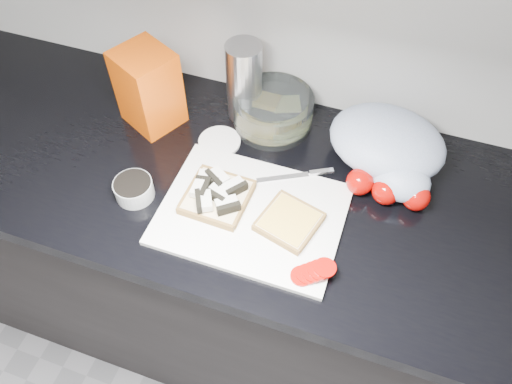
% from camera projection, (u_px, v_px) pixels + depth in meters
% --- Properties ---
extents(base_cabinet, '(3.50, 0.60, 0.86)m').
position_uv_depth(base_cabinet, '(247.00, 272.00, 1.55)').
color(base_cabinet, black).
rests_on(base_cabinet, ground).
extents(countertop, '(3.50, 0.64, 0.04)m').
position_uv_depth(countertop, '(244.00, 182.00, 1.20)').
color(countertop, black).
rests_on(countertop, base_cabinet).
extents(cutting_board, '(0.40, 0.30, 0.01)m').
position_uv_depth(cutting_board, '(252.00, 214.00, 1.11)').
color(cutting_board, white).
rests_on(cutting_board, countertop).
extents(bread_left, '(0.15, 0.15, 0.04)m').
position_uv_depth(bread_left, '(217.00, 195.00, 1.11)').
color(bread_left, beige).
rests_on(bread_left, cutting_board).
extents(bread_right, '(0.15, 0.15, 0.02)m').
position_uv_depth(bread_right, '(289.00, 222.00, 1.08)').
color(bread_right, beige).
rests_on(bread_right, cutting_board).
extents(tomato_slices, '(0.10, 0.08, 0.02)m').
position_uv_depth(tomato_slices, '(313.00, 272.00, 1.00)').
color(tomato_slices, '#A20803').
rests_on(tomato_slices, cutting_board).
extents(knife, '(0.17, 0.10, 0.01)m').
position_uv_depth(knife, '(305.00, 174.00, 1.17)').
color(knife, silver).
rests_on(knife, cutting_board).
extents(seed_tub, '(0.09, 0.09, 0.05)m').
position_uv_depth(seed_tub, '(134.00, 188.00, 1.13)').
color(seed_tub, '#A6ABAB').
rests_on(seed_tub, countertop).
extents(tub_lid, '(0.12, 0.12, 0.01)m').
position_uv_depth(tub_lid, '(220.00, 142.00, 1.25)').
color(tub_lid, white).
rests_on(tub_lid, countertop).
extents(glass_bowl, '(0.20, 0.20, 0.08)m').
position_uv_depth(glass_bowl, '(273.00, 111.00, 1.26)').
color(glass_bowl, silver).
rests_on(glass_bowl, countertop).
extents(bread_bag, '(0.17, 0.17, 0.20)m').
position_uv_depth(bread_bag, '(149.00, 88.00, 1.22)').
color(bread_bag, '#E55003').
rests_on(bread_bag, countertop).
extents(steel_canister, '(0.09, 0.09, 0.21)m').
position_uv_depth(steel_canister, '(244.00, 82.00, 1.23)').
color(steel_canister, '#A9A9AD').
rests_on(steel_canister, countertop).
extents(grocery_bag, '(0.31, 0.29, 0.12)m').
position_uv_depth(grocery_bag, '(389.00, 147.00, 1.16)').
color(grocery_bag, silver).
rests_on(grocery_bag, countertop).
extents(whole_tomatoes, '(0.19, 0.07, 0.06)m').
position_uv_depth(whole_tomatoes, '(387.00, 190.00, 1.12)').
color(whole_tomatoes, '#A20803').
rests_on(whole_tomatoes, countertop).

